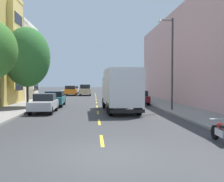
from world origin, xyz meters
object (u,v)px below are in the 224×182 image
Objects in this scene: parked_wagon_teal at (55,98)px; parked_hatchback_burgundy at (138,97)px; parked_pickup_orange at (71,91)px; parked_hatchback_forest at (117,90)px; parked_suv_charcoal at (113,88)px; street_tree_second at (27,57)px; parked_hatchback_silver at (44,103)px; parked_wagon_white at (74,89)px; delivery_box_truck at (120,88)px; street_lamp at (171,57)px; moving_champagne_sedan at (85,90)px; parked_motorcycle at (222,133)px.

parked_hatchback_burgundy is (8.67, 1.24, -0.05)m from parked_wagon_teal.
parked_wagon_teal is at bearing -89.59° from parked_pickup_orange.
parked_suv_charcoal is at bearing 90.59° from parked_hatchback_forest.
street_tree_second is 5.84m from parked_hatchback_silver.
parked_wagon_white is at bearing 86.24° from street_tree_second.
parked_suv_charcoal reaches higher than parked_hatchback_forest.
parked_pickup_orange reaches higher than parked_hatchback_silver.
parked_suv_charcoal is (8.60, 13.13, 0.16)m from parked_pickup_orange.
parked_wagon_white is at bearing -148.47° from parked_suv_charcoal.
parked_hatchback_burgundy is at bearing 38.72° from parked_hatchback_silver.
parked_suv_charcoal is (2.43, 39.43, -0.94)m from delivery_box_truck.
street_lamp reaches higher than moving_champagne_sedan.
delivery_box_truck is 1.45× the size of parked_pickup_orange.
delivery_box_truck is at bearing -111.60° from parked_hatchback_burgundy.
parked_hatchback_forest is 0.83× the size of moving_champagne_sedan.
parked_wagon_white is (2.02, 30.68, -3.88)m from street_tree_second.
parked_hatchback_forest is (0.09, -8.99, -0.23)m from parked_suv_charcoal.
street_lamp is at bearing 83.83° from parked_motorcycle.
parked_pickup_orange is 1.11× the size of moving_champagne_sedan.
parked_suv_charcoal is at bearing 76.03° from parked_wagon_teal.
parked_hatchback_silver reaches higher than parked_motorcycle.
delivery_box_truck is 27.04m from parked_pickup_orange.
moving_champagne_sedan reaches higher than parked_motorcycle.
street_lamp reaches higher than parked_motorcycle.
parked_hatchback_silver is at bearing -102.02° from parked_suv_charcoal.
street_tree_second is 23.26m from parked_pickup_orange.
street_lamp is 39.56m from parked_suv_charcoal.
delivery_box_truck reaches higher than parked_hatchback_silver.
parked_hatchback_forest is (2.52, 30.44, -1.17)m from delivery_box_truck.
parked_wagon_white and parked_hatchback_burgundy have the same top height.
parked_suv_charcoal reaches higher than parked_wagon_teal.
parked_wagon_white is 46.19m from parked_motorcycle.
parked_wagon_teal is 0.99× the size of moving_champagne_sedan.
delivery_box_truck is 1.63× the size of parked_wagon_white.
parked_suv_charcoal is 8.99m from parked_hatchback_forest.
parked_hatchback_silver is (-0.00, -5.71, -0.05)m from parked_wagon_teal.
parked_suv_charcoal is 32.75m from parked_hatchback_burgundy.
moving_champagne_sedan is at bearing -72.75° from parked_wagon_white.
parked_wagon_teal is at bearing -89.66° from parked_wagon_white.
parked_wagon_teal is at bearing 152.07° from street_lamp.
street_lamp reaches higher than parked_suv_charcoal.
parked_hatchback_silver is 11.11m from parked_hatchback_burgundy.
parked_hatchback_burgundy is at bearing -71.89° from moving_champagne_sedan.
street_lamp is (12.36, -3.41, -0.26)m from street_tree_second.
parked_hatchback_forest is 1.95× the size of parked_motorcycle.
parked_wagon_white is at bearing 107.85° from parked_hatchback_burgundy.
parked_wagon_white is at bearing 157.01° from parked_hatchback_forest.
parked_pickup_orange is (-10.32, 26.25, -3.60)m from street_lamp.
parked_hatchback_burgundy is at bearing -72.15° from parked_wagon_white.
moving_champagne_sedan reaches higher than parked_hatchback_burgundy.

